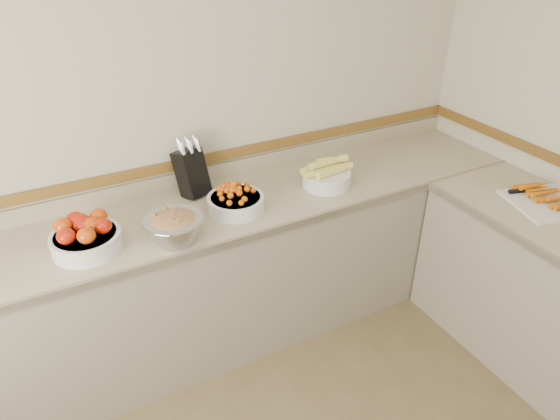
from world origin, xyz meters
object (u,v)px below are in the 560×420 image
corn_bowl (326,175)px  rhubarb_bowl (174,227)px  cutting_board (553,199)px  knife_block (191,171)px  cherry_tomato_bowl (236,200)px  tomato_bowl (85,236)px

corn_bowl → rhubarb_bowl: size_ratio=1.10×
cutting_board → rhubarb_bowl: bearing=162.7°
knife_block → cherry_tomato_bowl: 0.32m
tomato_bowl → rhubarb_bowl: size_ratio=1.14×
tomato_bowl → knife_block: bearing=24.0°
cherry_tomato_bowl → corn_bowl: bearing=0.8°
tomato_bowl → cherry_tomato_bowl: cherry_tomato_bowl is taller
knife_block → corn_bowl: bearing=-20.3°
cherry_tomato_bowl → rhubarb_bowl: cherry_tomato_bowl is taller
knife_block → cutting_board: bearing=-31.1°
corn_bowl → rhubarb_bowl: corn_bowl is taller
tomato_bowl → corn_bowl: size_ratio=1.04×
corn_bowl → rhubarb_bowl: bearing=-170.9°
knife_block → cutting_board: (1.71, -1.03, -0.12)m
rhubarb_bowl → cutting_board: bearing=-17.3°
tomato_bowl → cherry_tomato_bowl: bearing=0.2°
knife_block → rhubarb_bowl: 0.49m
corn_bowl → cutting_board: (0.99, -0.76, -0.04)m
cherry_tomato_bowl → corn_bowl: size_ratio=0.98×
knife_block → rhubarb_bowl: knife_block is taller
knife_block → cutting_board: knife_block is taller
corn_bowl → cutting_board: 1.25m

